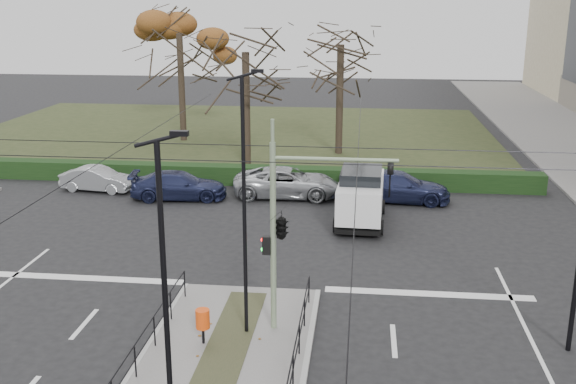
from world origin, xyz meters
The scene contains 16 objects.
ground centered at (0.00, 0.00, 0.00)m, with size 140.00×140.00×0.00m, color black.
park centered at (-6.00, 32.00, 0.05)m, with size 38.00×26.00×0.10m, color #252E17.
hedge centered at (-6.00, 18.60, 0.50)m, with size 38.00×1.00×1.00m, color black.
catenary centered at (0.00, 1.62, 3.42)m, with size 20.00×34.00×6.00m.
traffic_light centered at (1.47, 2.17, 3.42)m, with size 3.84×2.20×5.64m.
litter_bin centered at (-0.72, 1.00, 0.88)m, with size 0.40×0.40×1.04m.
streetlamp_median_near centered at (0.15, -5.01, 3.86)m, with size 0.61×0.12×7.32m.
streetlamp_median_far centered at (0.40, 1.81, 4.04)m, with size 0.64×0.13×7.68m.
parked_car_second centered at (-9.95, 16.45, 0.63)m, with size 1.32×3.80×1.25m, color #9EA1A5.
parked_car_third centered at (-5.39, 15.51, 0.69)m, with size 1.92×4.73×1.37m, color #1C2243.
parked_car_fourth centered at (-0.07, 16.47, 0.74)m, with size 2.45×5.31×1.48m, color #9EA1A5.
white_van centered at (3.62, 12.73, 1.27)m, with size 2.27×4.67×2.44m.
rust_tree centered at (-8.81, 29.31, 7.36)m, with size 8.32×8.32×9.56m.
bare_tree_center centered at (2.14, 26.28, 6.41)m, with size 5.69×5.69×9.06m.
bare_tree_near centered at (-3.16, 22.69, 6.19)m, with size 6.39×6.39×8.74m.
parked_car_fifth centered at (5.43, 16.31, 0.74)m, with size 2.06×5.08×1.47m, color #1C2243.
Camera 1 is at (3.59, -15.91, 9.59)m, focal length 42.00 mm.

